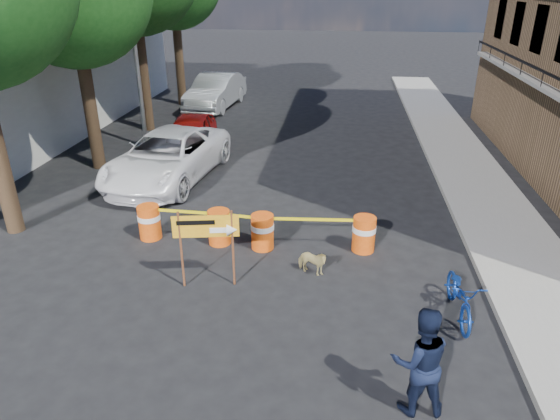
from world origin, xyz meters
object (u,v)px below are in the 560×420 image
(barrel_mid_right, at_px, (262,231))
(suv_white, at_px, (168,157))
(sedan_red, at_px, (190,135))
(sedan_silver, at_px, (216,91))
(barrel_far_left, at_px, (149,221))
(barrel_far_right, at_px, (364,233))
(dog, at_px, (312,262))
(bicycle, at_px, (463,276))
(pedestrian, at_px, (420,362))
(barrel_mid_left, at_px, (219,226))
(detour_sign, at_px, (214,232))

(barrel_mid_right, distance_m, suv_white, 5.77)
(sedan_red, bearing_deg, suv_white, -94.74)
(sedan_silver, bearing_deg, barrel_mid_right, -66.27)
(suv_white, bearing_deg, barrel_far_left, -70.58)
(barrel_far_right, relative_size, dog, 1.21)
(barrel_far_right, bearing_deg, bicycle, -53.71)
(sedan_silver, bearing_deg, sedan_red, -78.00)
(sedan_silver, bearing_deg, bicycle, -56.06)
(suv_white, bearing_deg, pedestrian, -44.92)
(barrel_mid_left, relative_size, dog, 1.21)
(barrel_mid_right, relative_size, detour_sign, 0.50)
(barrel_far_left, xyz_separation_m, dog, (4.28, -1.25, -0.16))
(dog, height_order, suv_white, suv_white)
(barrel_far_left, height_order, barrel_mid_right, same)
(barrel_mid_right, height_order, bicycle, bicycle)
(barrel_mid_left, xyz_separation_m, sedan_silver, (-3.61, 14.45, 0.38))
(barrel_far_left, height_order, bicycle, bicycle)
(sedan_red, bearing_deg, pedestrian, -65.43)
(barrel_far_right, distance_m, pedestrian, 5.05)
(barrel_mid_right, bearing_deg, suv_white, 131.97)
(barrel_mid_left, relative_size, barrel_far_right, 1.00)
(barrel_far_right, relative_size, pedestrian, 0.49)
(sedan_silver, bearing_deg, barrel_far_left, -77.33)
(dog, relative_size, sedan_red, 0.18)
(dog, bearing_deg, barrel_far_left, 94.90)
(detour_sign, bearing_deg, bicycle, -16.06)
(dog, bearing_deg, suv_white, 65.04)
(barrel_far_left, relative_size, bicycle, 0.49)
(barrel_far_right, xyz_separation_m, sedan_silver, (-7.23, 14.37, 0.38))
(sedan_silver, bearing_deg, detour_sign, -70.53)
(barrel_far_left, xyz_separation_m, barrel_mid_left, (1.85, -0.05, 0.00))
(bicycle, relative_size, sedan_silver, 0.35)
(bicycle, height_order, sedan_red, bicycle)
(detour_sign, distance_m, pedestrian, 4.94)
(barrel_far_right, bearing_deg, pedestrian, -82.44)
(barrel_far_right, relative_size, bicycle, 0.49)
(barrel_mid_left, height_order, pedestrian, pedestrian)
(barrel_mid_left, bearing_deg, bicycle, -23.75)
(barrel_mid_left, height_order, barrel_mid_right, same)
(barrel_far_left, distance_m, barrel_mid_right, 2.98)
(bicycle, xyz_separation_m, dog, (-3.00, 1.19, -0.61))
(sedan_red, bearing_deg, barrel_far_right, -53.40)
(bicycle, relative_size, sedan_red, 0.43)
(barrel_far_left, height_order, barrel_far_right, same)
(dog, height_order, sedan_silver, sedan_silver)
(barrel_far_left, distance_m, sedan_red, 7.04)
(barrel_mid_right, xyz_separation_m, sedan_silver, (-4.73, 14.56, 0.38))
(pedestrian, height_order, sedan_red, pedestrian)
(barrel_mid_left, height_order, suv_white, suv_white)
(bicycle, bearing_deg, detour_sign, 172.70)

